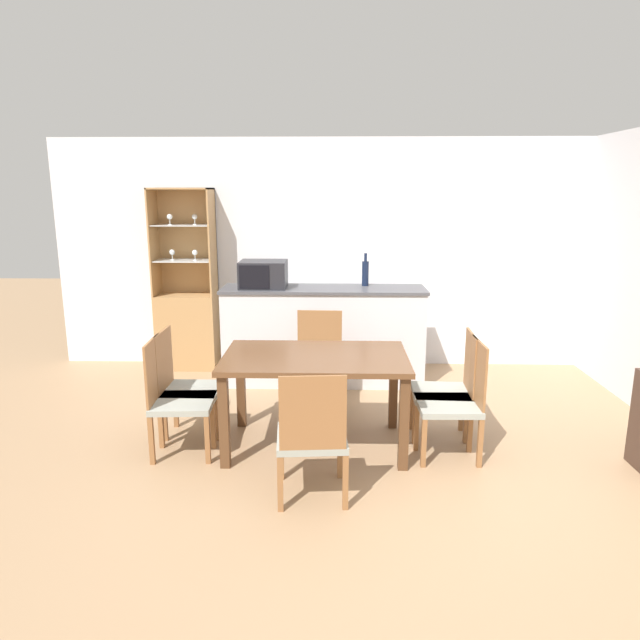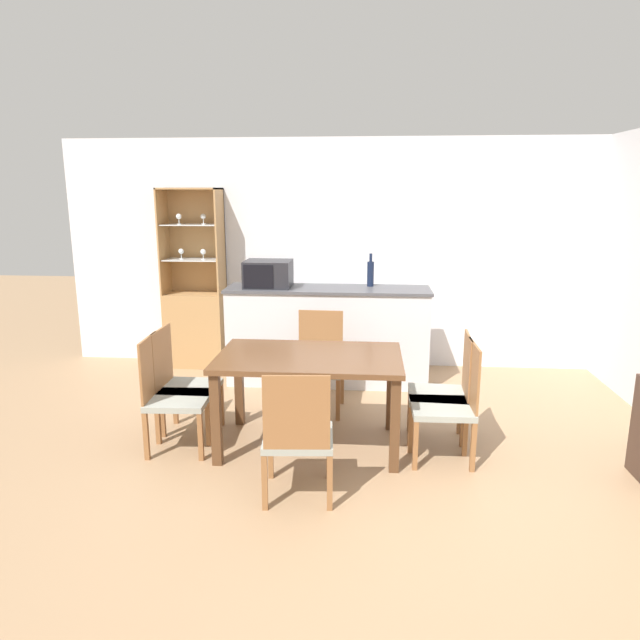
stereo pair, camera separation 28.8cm
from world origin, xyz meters
name	(u,v)px [view 2 (the right image)]	position (x,y,z in m)	size (l,w,h in m)	color
ground_plane	(357,469)	(0.00, 0.00, 0.00)	(18.00, 18.00, 0.00)	#A37F5B
wall_back	(363,255)	(0.00, 2.63, 1.27)	(6.80, 0.06, 2.55)	silver
kitchen_counter	(328,335)	(-0.35, 1.94, 0.51)	(2.09, 0.55, 1.01)	silver
display_cabinet	(196,315)	(-1.90, 2.42, 0.59)	(0.66, 0.38, 2.01)	tan
dining_table	(309,368)	(-0.38, 0.38, 0.65)	(1.42, 0.88, 0.75)	brown
dining_chair_side_right_far	(444,392)	(0.67, 0.51, 0.43)	(0.47, 0.47, 0.90)	#999E93
dining_chair_side_left_near	(172,396)	(-1.44, 0.24, 0.43)	(0.47, 0.47, 0.90)	#999E93
dining_chair_side_left_far	(183,384)	(-1.44, 0.51, 0.43)	(0.45, 0.45, 0.90)	#999E93
dining_chair_head_near	(298,436)	(-0.38, -0.41, 0.43)	(0.48, 0.48, 0.90)	#999E93
dining_chair_head_far	(319,364)	(-0.38, 1.17, 0.43)	(0.47, 0.47, 0.90)	#999E93
dining_chair_side_right_near	(449,404)	(0.67, 0.25, 0.43)	(0.46, 0.46, 0.90)	#999E93
microwave	(268,274)	(-0.97, 1.95, 1.14)	(0.47, 0.41, 0.27)	#232328
wine_bottle	(370,273)	(0.08, 2.08, 1.15)	(0.07, 0.07, 0.34)	#141E38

